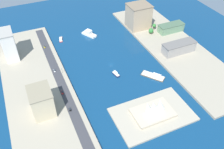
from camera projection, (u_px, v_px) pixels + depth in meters
ground_plane at (111, 64)px, 301.71m from camera, size 440.00×440.00×0.00m
quay_west at (173, 47)px, 328.92m from camera, size 70.00×240.00×2.68m
quay_east at (37, 84)px, 272.76m from camera, size 70.00×240.00×2.68m
peninsula_point at (152, 114)px, 239.92m from camera, size 76.74×48.69×2.00m
road_strip at (59, 77)px, 279.61m from camera, size 9.75×228.00×0.15m
barge_flat_brown at (154, 76)px, 283.28m from camera, size 23.74×27.06×3.34m
tugboat_red at (61, 39)px, 343.28m from camera, size 6.99×14.06×3.08m
ferry_white_commuter at (89, 34)px, 351.48m from camera, size 17.94×24.02×7.99m
patrol_launch_navy at (116, 74)px, 285.73m from camera, size 6.17×12.26×4.11m
office_block_beige at (42, 102)px, 231.73m from camera, size 21.03×26.45×27.69m
apartment_midrise_tan at (138, 16)px, 355.23m from camera, size 31.70×27.90×34.92m
carpark_squat_concrete at (179, 48)px, 312.66m from camera, size 44.37×15.68×13.82m
hotel_broad_white at (9, 45)px, 296.72m from camera, size 15.69×26.83×36.77m
terminal_long_green at (171, 28)px, 353.02m from camera, size 38.26×14.89×11.40m
van_white at (54, 70)px, 287.10m from camera, size 2.00×5.14×1.53m
pickup_red at (62, 92)px, 259.55m from camera, size 2.02×5.21×1.42m
taxi_yellow_cab at (44, 47)px, 324.74m from camera, size 1.86×4.48×1.59m
suv_black at (70, 109)px, 241.38m from camera, size 2.09×4.33×1.56m
traffic_light_waterfront at (62, 70)px, 282.31m from camera, size 0.36×0.36×6.50m
opera_landmark at (153, 110)px, 235.46m from camera, size 39.90×26.18×19.01m
park_tree_cluster at (152, 29)px, 350.46m from camera, size 16.90×15.01×9.32m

